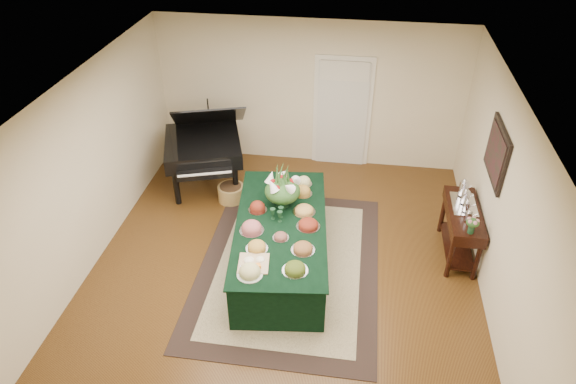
# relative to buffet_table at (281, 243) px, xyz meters

# --- Properties ---
(ground) EXTENTS (6.00, 6.00, 0.00)m
(ground) POSITION_rel_buffet_table_xyz_m (0.06, 0.01, -0.37)
(ground) COLOR #311C0B
(ground) RESTS_ON ground
(area_rug) EXTENTS (2.55, 3.57, 0.01)m
(area_rug) POSITION_rel_buffet_table_xyz_m (0.13, -0.06, -0.36)
(area_rug) COLOR black
(area_rug) RESTS_ON ground
(kitchen_doorway) EXTENTS (1.05, 0.07, 2.10)m
(kitchen_doorway) POSITION_rel_buffet_table_xyz_m (0.66, 2.98, 0.65)
(kitchen_doorway) COLOR silver
(kitchen_doorway) RESTS_ON ground
(buffet_table) EXTENTS (1.55, 2.79, 0.73)m
(buffet_table) POSITION_rel_buffet_table_xyz_m (0.00, 0.00, 0.00)
(buffet_table) COLOR black
(buffet_table) RESTS_ON ground
(food_platters) EXTENTS (1.09, 2.38, 0.12)m
(food_platters) POSITION_rel_buffet_table_xyz_m (0.03, -0.09, 0.41)
(food_platters) COLOR silver
(food_platters) RESTS_ON buffet_table
(cutting_board) EXTENTS (0.42, 0.42, 0.10)m
(cutting_board) POSITION_rel_buffet_table_xyz_m (-0.21, -0.86, 0.39)
(cutting_board) COLOR tan
(cutting_board) RESTS_ON buffet_table
(green_goblets) EXTENTS (0.18, 0.18, 0.18)m
(green_goblets) POSITION_rel_buffet_table_xyz_m (-0.05, 0.08, 0.45)
(green_goblets) COLOR #16371F
(green_goblets) RESTS_ON buffet_table
(floral_centerpiece) EXTENTS (0.54, 0.54, 0.54)m
(floral_centerpiece) POSITION_rel_buffet_table_xyz_m (-0.04, 0.43, 0.68)
(floral_centerpiece) COLOR #16371F
(floral_centerpiece) RESTS_ON buffet_table
(grand_piano) EXTENTS (1.63, 1.81, 1.60)m
(grand_piano) POSITION_rel_buffet_table_xyz_m (-1.64, 1.87, 0.42)
(grand_piano) COLOR black
(grand_piano) RESTS_ON ground
(wicker_basket) EXTENTS (0.45, 0.45, 0.28)m
(wicker_basket) POSITION_rel_buffet_table_xyz_m (-1.10, 1.44, -0.23)
(wicker_basket) COLOR #A07D40
(wicker_basket) RESTS_ON ground
(mahogany_sideboard) EXTENTS (0.45, 1.23, 0.80)m
(mahogany_sideboard) POSITION_rel_buffet_table_xyz_m (2.55, 0.58, 0.25)
(mahogany_sideboard) COLOR black
(mahogany_sideboard) RESTS_ON ground
(tea_service) EXTENTS (0.34, 0.74, 0.30)m
(tea_service) POSITION_rel_buffet_table_xyz_m (2.55, 0.68, 0.55)
(tea_service) COLOR silver
(tea_service) RESTS_ON mahogany_sideboard
(pink_bouquet) EXTENTS (0.19, 0.19, 0.24)m
(pink_bouquet) POSITION_rel_buffet_table_xyz_m (2.55, 0.07, 0.59)
(pink_bouquet) COLOR #16371F
(pink_bouquet) RESTS_ON mahogany_sideboard
(wall_painting) EXTENTS (0.05, 0.95, 0.75)m
(wall_painting) POSITION_rel_buffet_table_xyz_m (2.77, 0.58, 1.38)
(wall_painting) COLOR black
(wall_painting) RESTS_ON ground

